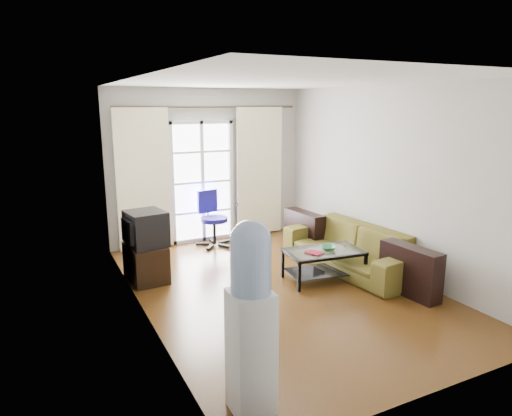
{
  "coord_description": "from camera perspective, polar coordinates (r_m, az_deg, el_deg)",
  "views": [
    {
      "loc": [
        -2.85,
        -5.03,
        2.42
      ],
      "look_at": [
        -0.18,
        0.35,
        1.05
      ],
      "focal_mm": 32.0,
      "sensor_mm": 36.0,
      "label": 1
    }
  ],
  "objects": [
    {
      "name": "water_cooler",
      "position": [
        3.62,
        -0.64,
        -13.2
      ],
      "size": [
        0.35,
        0.33,
        1.59
      ],
      "rotation": [
        0.0,
        0.0,
        -0.03
      ],
      "color": "silver",
      "rests_on": "floor"
    },
    {
      "name": "ceiling",
      "position": [
        5.79,
        3.23,
        15.57
      ],
      "size": [
        5.2,
        5.2,
        0.0
      ],
      "primitive_type": "plane",
      "rotation": [
        3.14,
        0.0,
        0.0
      ],
      "color": "white",
      "rests_on": "wall_back"
    },
    {
      "name": "floor",
      "position": [
        6.27,
        2.92,
        -9.92
      ],
      "size": [
        5.2,
        5.2,
        0.0
      ],
      "primitive_type": "plane",
      "color": "#5A3815",
      "rests_on": "ground"
    },
    {
      "name": "bowl",
      "position": [
        6.48,
        9.02,
        -4.94
      ],
      "size": [
        0.38,
        0.38,
        0.05
      ],
      "primitive_type": "imported",
      "rotation": [
        0.0,
        0.0,
        -0.4
      ],
      "color": "#2E8034",
      "rests_on": "coffee_table"
    },
    {
      "name": "remote",
      "position": [
        6.27,
        7.7,
        -5.68
      ],
      "size": [
        0.19,
        0.08,
        0.02
      ],
      "primitive_type": "cube",
      "rotation": [
        0.0,
        0.0,
        0.13
      ],
      "color": "black",
      "rests_on": "coffee_table"
    },
    {
      "name": "curtain_left",
      "position": [
        7.79,
        -13.87,
        3.43
      ],
      "size": [
        0.9,
        0.07,
        2.35
      ],
      "primitive_type": "cube",
      "color": "#FFFBCD",
      "rests_on": "curtain_rod"
    },
    {
      "name": "wall_back",
      "position": [
        8.21,
        -5.9,
        5.27
      ],
      "size": [
        3.6,
        0.02,
        2.7
      ],
      "primitive_type": "cube",
      "color": "#BCBAB2",
      "rests_on": "floor"
    },
    {
      "name": "curtain_rod",
      "position": [
        8.05,
        -5.82,
        12.47
      ],
      "size": [
        3.3,
        0.04,
        0.04
      ],
      "primitive_type": "cylinder",
      "rotation": [
        0.0,
        1.57,
        0.0
      ],
      "color": "#4C3F2D",
      "rests_on": "wall_back"
    },
    {
      "name": "tv_stand",
      "position": [
        6.62,
        -13.59,
        -6.64
      ],
      "size": [
        0.52,
        0.74,
        0.52
      ],
      "primitive_type": "cube",
      "rotation": [
        0.0,
        0.0,
        0.08
      ],
      "color": "black",
      "rests_on": "floor"
    },
    {
      "name": "sofa",
      "position": [
        7.0,
        11.63,
        -4.85
      ],
      "size": [
        2.39,
        1.25,
        0.66
      ],
      "primitive_type": "imported",
      "rotation": [
        0.0,
        0.0,
        -1.49
      ],
      "color": "brown",
      "rests_on": "floor"
    },
    {
      "name": "french_door",
      "position": [
        8.15,
        -6.71,
        3.23
      ],
      "size": [
        1.16,
        0.06,
        2.15
      ],
      "color": "white",
      "rests_on": "wall_back"
    },
    {
      "name": "radiator",
      "position": [
        8.62,
        -0.53,
        -1.21
      ],
      "size": [
        0.64,
        0.12,
        0.64
      ],
      "primitive_type": "cube",
      "color": "gray",
      "rests_on": "floor"
    },
    {
      "name": "curtain_right",
      "position": [
        8.5,
        0.43,
        4.57
      ],
      "size": [
        0.9,
        0.07,
        2.35
      ],
      "primitive_type": "cube",
      "color": "#FFFBCD",
      "rests_on": "curtain_rod"
    },
    {
      "name": "task_chair",
      "position": [
        8.01,
        -5.35,
        -2.71
      ],
      "size": [
        0.77,
        0.77,
        0.96
      ],
      "rotation": [
        0.0,
        0.0,
        0.19
      ],
      "color": "black",
      "rests_on": "floor"
    },
    {
      "name": "coffee_table",
      "position": [
        6.5,
        8.45,
        -6.54
      ],
      "size": [
        1.13,
        0.73,
        0.43
      ],
      "rotation": [
        0.0,
        0.0,
        -0.11
      ],
      "color": "silver",
      "rests_on": "floor"
    },
    {
      "name": "book",
      "position": [
        6.22,
        6.84,
        -5.78
      ],
      "size": [
        0.34,
        0.35,
        0.02
      ],
      "primitive_type": "imported",
      "rotation": [
        0.0,
        0.0,
        0.43
      ],
      "color": "#AD2515",
      "rests_on": "coffee_table"
    },
    {
      "name": "wall_front",
      "position": [
        3.89,
        22.24,
        -4.13
      ],
      "size": [
        3.6,
        0.02,
        2.7
      ],
      "primitive_type": "cube",
      "color": "#BCBAB2",
      "rests_on": "floor"
    },
    {
      "name": "wall_right",
      "position": [
        6.93,
        16.17,
        3.43
      ],
      "size": [
        0.02,
        5.2,
        2.7
      ],
      "primitive_type": "cube",
      "color": "#BCBAB2",
      "rests_on": "floor"
    },
    {
      "name": "wall_left",
      "position": [
        5.25,
        -14.32,
        0.65
      ],
      "size": [
        0.02,
        5.2,
        2.7
      ],
      "primitive_type": "cube",
      "color": "#BCBAB2",
      "rests_on": "floor"
    },
    {
      "name": "crt_tv",
      "position": [
        6.44,
        -13.76,
        -2.53
      ],
      "size": [
        0.59,
        0.59,
        0.48
      ],
      "rotation": [
        0.0,
        0.0,
        0.15
      ],
      "color": "black",
      "rests_on": "tv_stand"
    }
  ]
}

